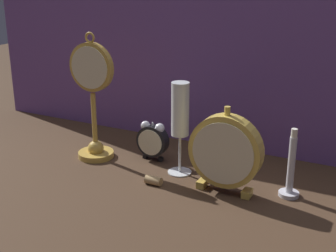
{
  "coord_description": "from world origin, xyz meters",
  "views": [
    {
      "loc": [
        0.51,
        -0.92,
        0.52
      ],
      "look_at": [
        0.0,
        0.08,
        0.13
      ],
      "focal_mm": 50.0,
      "sensor_mm": 36.0,
      "label": 1
    }
  ],
  "objects_px": {
    "alarm_clock_twin_bell": "(153,139)",
    "champagne_flute": "(180,116)",
    "pocket_watch_on_stand": "(93,103)",
    "mantel_clock_silver": "(225,152)",
    "wine_cork": "(153,181)",
    "brass_candlestick": "(291,173)"
  },
  "relations": [
    {
      "from": "alarm_clock_twin_bell",
      "to": "brass_candlestick",
      "type": "relative_size",
      "value": 0.66
    },
    {
      "from": "mantel_clock_silver",
      "to": "brass_candlestick",
      "type": "distance_m",
      "value": 0.16
    },
    {
      "from": "pocket_watch_on_stand",
      "to": "mantel_clock_silver",
      "type": "relative_size",
      "value": 1.65
    },
    {
      "from": "brass_candlestick",
      "to": "alarm_clock_twin_bell",
      "type": "bearing_deg",
      "value": 173.37
    },
    {
      "from": "alarm_clock_twin_bell",
      "to": "champagne_flute",
      "type": "relative_size",
      "value": 0.45
    },
    {
      "from": "pocket_watch_on_stand",
      "to": "mantel_clock_silver",
      "type": "bearing_deg",
      "value": -5.84
    },
    {
      "from": "brass_candlestick",
      "to": "wine_cork",
      "type": "relative_size",
      "value": 4.01
    },
    {
      "from": "pocket_watch_on_stand",
      "to": "champagne_flute",
      "type": "relative_size",
      "value": 1.45
    },
    {
      "from": "mantel_clock_silver",
      "to": "champagne_flute",
      "type": "bearing_deg",
      "value": 159.64
    },
    {
      "from": "pocket_watch_on_stand",
      "to": "wine_cork",
      "type": "height_order",
      "value": "pocket_watch_on_stand"
    },
    {
      "from": "champagne_flute",
      "to": "mantel_clock_silver",
      "type": "bearing_deg",
      "value": -20.36
    },
    {
      "from": "pocket_watch_on_stand",
      "to": "alarm_clock_twin_bell",
      "type": "xyz_separation_m",
      "value": [
        0.15,
        0.06,
        -0.1
      ]
    },
    {
      "from": "alarm_clock_twin_bell",
      "to": "champagne_flute",
      "type": "distance_m",
      "value": 0.15
    },
    {
      "from": "pocket_watch_on_stand",
      "to": "mantel_clock_silver",
      "type": "xyz_separation_m",
      "value": [
        0.4,
        -0.04,
        -0.05
      ]
    },
    {
      "from": "pocket_watch_on_stand",
      "to": "alarm_clock_twin_bell",
      "type": "distance_m",
      "value": 0.19
    },
    {
      "from": "alarm_clock_twin_bell",
      "to": "mantel_clock_silver",
      "type": "distance_m",
      "value": 0.27
    },
    {
      "from": "pocket_watch_on_stand",
      "to": "brass_candlestick",
      "type": "xyz_separation_m",
      "value": [
        0.55,
        0.01,
        -0.1
      ]
    },
    {
      "from": "champagne_flute",
      "to": "brass_candlestick",
      "type": "bearing_deg",
      "value": -0.31
    },
    {
      "from": "mantel_clock_silver",
      "to": "pocket_watch_on_stand",
      "type": "bearing_deg",
      "value": 174.16
    },
    {
      "from": "champagne_flute",
      "to": "pocket_watch_on_stand",
      "type": "bearing_deg",
      "value": -177.34
    },
    {
      "from": "pocket_watch_on_stand",
      "to": "brass_candlestick",
      "type": "distance_m",
      "value": 0.56
    },
    {
      "from": "mantel_clock_silver",
      "to": "champagne_flute",
      "type": "height_order",
      "value": "champagne_flute"
    }
  ]
}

